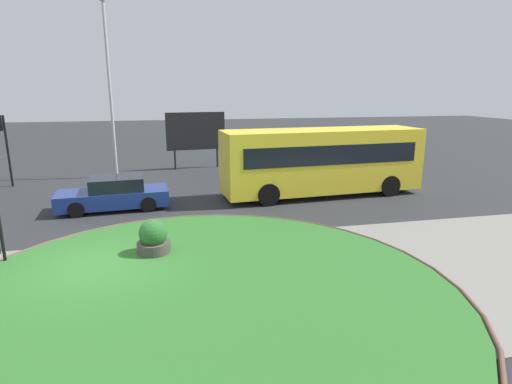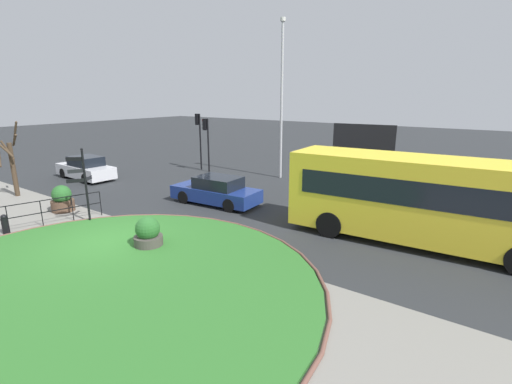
# 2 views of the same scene
# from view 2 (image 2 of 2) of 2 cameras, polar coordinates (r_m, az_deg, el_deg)

# --- Properties ---
(ground) EXTENTS (120.00, 120.00, 0.00)m
(ground) POSITION_cam_2_polar(r_m,az_deg,el_deg) (14.80, -21.75, -7.32)
(ground) COLOR #282B2D
(sidewalk_paving) EXTENTS (32.00, 7.91, 0.02)m
(sidewalk_paving) POSITION_cam_2_polar(r_m,az_deg,el_deg) (13.92, -28.87, -9.50)
(sidewalk_paving) COLOR gray
(sidewalk_paving) RESTS_ON ground
(grass_island) EXTENTS (12.82, 12.82, 0.10)m
(grass_island) POSITION_cam_2_polar(r_m,az_deg,el_deg) (11.61, -23.82, -13.46)
(grass_island) COLOR #2D6B28
(grass_island) RESTS_ON ground
(grass_kerb_ring) EXTENTS (13.13, 13.13, 0.11)m
(grass_kerb_ring) POSITION_cam_2_polar(r_m,az_deg,el_deg) (11.61, -23.82, -13.44)
(grass_kerb_ring) COLOR brown
(grass_kerb_ring) RESTS_ON ground
(signpost_directional) EXTENTS (0.64, 1.07, 3.18)m
(signpost_directional) POSITION_cam_2_polar(r_m,az_deg,el_deg) (17.04, -25.00, 1.67)
(signpost_directional) COLOR black
(signpost_directional) RESTS_ON ground
(bollard_foreground) EXTENTS (0.24, 0.24, 0.79)m
(bollard_foreground) POSITION_cam_2_polar(r_m,az_deg,el_deg) (17.52, -34.13, -4.08)
(bollard_foreground) COLOR black
(bollard_foreground) RESTS_ON ground
(railing_grass_edge) EXTENTS (1.25, 4.56, 1.13)m
(railing_grass_edge) POSITION_cam_2_polar(r_m,az_deg,el_deg) (17.52, -30.12, -2.43)
(railing_grass_edge) COLOR black
(railing_grass_edge) RESTS_ON ground
(bus_yellow) EXTENTS (9.63, 3.04, 3.15)m
(bus_yellow) POSITION_cam_2_polar(r_m,az_deg,el_deg) (14.48, 24.33, -0.99)
(bus_yellow) COLOR yellow
(bus_yellow) RESTS_ON ground
(car_near_lane) EXTENTS (4.53, 1.88, 1.48)m
(car_near_lane) POSITION_cam_2_polar(r_m,az_deg,el_deg) (26.32, -24.68, 3.29)
(car_near_lane) COLOR silver
(car_near_lane) RESTS_ON ground
(car_far_lane) EXTENTS (4.61, 2.08, 1.39)m
(car_far_lane) POSITION_cam_2_polar(r_m,az_deg,el_deg) (18.54, -6.11, 0.14)
(car_far_lane) COLOR navy
(car_far_lane) RESTS_ON ground
(traffic_light_near) EXTENTS (0.49, 0.27, 3.98)m
(traffic_light_near) POSITION_cam_2_polar(r_m,az_deg,el_deg) (27.11, -8.80, 9.53)
(traffic_light_near) COLOR black
(traffic_light_near) RESTS_ON ground
(traffic_light_far) EXTENTS (0.49, 0.31, 3.69)m
(traffic_light_far) POSITION_cam_2_polar(r_m,az_deg,el_deg) (26.21, -7.65, 8.95)
(traffic_light_far) COLOR black
(traffic_light_far) RESTS_ON ground
(lamppost_tall) EXTENTS (0.32, 0.32, 9.72)m
(lamppost_tall) POSITION_cam_2_polar(r_m,az_deg,el_deg) (23.91, 3.96, 14.39)
(lamppost_tall) COLOR #B7B7BC
(lamppost_tall) RESTS_ON ground
(billboard_left) EXTENTS (3.73, 0.54, 3.57)m
(billboard_left) POSITION_cam_2_polar(r_m,az_deg,el_deg) (23.67, 16.12, 6.98)
(billboard_left) COLOR black
(billboard_left) RESTS_ON ground
(planter_near_signpost) EXTENTS (1.01, 1.01, 1.14)m
(planter_near_signpost) POSITION_cam_2_polar(r_m,az_deg,el_deg) (13.77, -16.24, -6.22)
(planter_near_signpost) COLOR #47423D
(planter_near_signpost) RESTS_ON ground
(planter_kerbside) EXTENTS (1.01, 1.01, 1.24)m
(planter_kerbside) POSITION_cam_2_polar(r_m,az_deg,el_deg) (19.48, -27.61, -1.04)
(planter_kerbside) COLOR brown
(planter_kerbside) RESTS_ON ground
(street_tree_bare) EXTENTS (1.42, 1.15, 3.96)m
(street_tree_bare) POSITION_cam_2_polar(r_m,az_deg,el_deg) (23.38, -33.40, 3.79)
(street_tree_bare) COLOR #423323
(street_tree_bare) RESTS_ON ground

